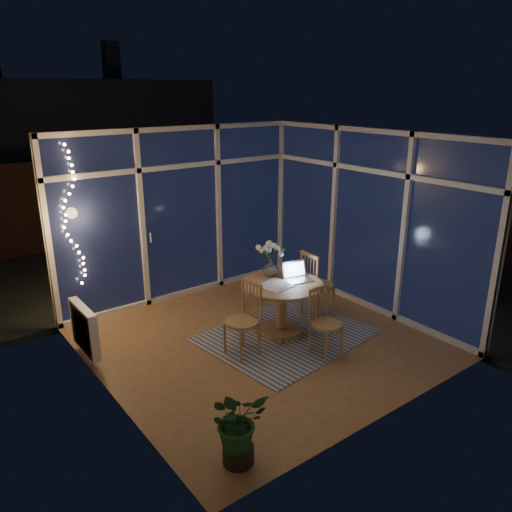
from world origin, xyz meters
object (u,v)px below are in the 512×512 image
Objects in this scene: chair_right at (318,284)px; laptop at (298,272)px; chair_left at (242,320)px; potted_plant at (238,426)px; flower_vase at (271,268)px; chair_front at (327,323)px; dining_table at (282,308)px.

laptop is at bearing 109.49° from chair_right.
potted_plant is at bearing -42.60° from chair_left.
chair_right is at bearing 33.82° from potted_plant.
chair_front is at bearing -88.27° from flower_vase.
flower_vase is (-0.03, 1.05, 0.40)m from chair_front.
chair_right reaches higher than laptop.
chair_front is (-0.67, -0.86, -0.07)m from chair_right.
chair_right is 0.80m from flower_vase.
flower_vase is (-0.71, 0.19, 0.33)m from chair_right.
chair_left is 1.05m from laptop.
dining_table is 0.77m from chair_left.
potted_plant is at bearing -155.98° from chair_front.
chair_left reaches higher than flower_vase.
chair_left is 0.94× the size of chair_right.
chair_left is 4.47× the size of flower_vase.
chair_left reaches higher than dining_table.
flower_vase is at bearing 45.59° from potted_plant.
potted_plant reaches higher than dining_table.
chair_right is (0.75, 0.10, 0.14)m from dining_table.
laptop reaches higher than flower_vase.
dining_table is 0.55m from flower_vase.
flower_vase is (0.79, 0.44, 0.36)m from chair_left.
flower_vase is (0.05, 0.29, 0.47)m from dining_table.
dining_table is at bearing -98.95° from flower_vase.
laptop is (-0.53, -0.16, 0.35)m from chair_right.
flower_vase is at bearing 81.05° from dining_table.
chair_right is 1.31× the size of potted_plant.
chair_front is at bearing 144.19° from chair_right.
laptop reaches higher than dining_table.
chair_left is 1.24× the size of potted_plant.
chair_front is 2.12m from potted_plant.
chair_right is at bearing 51.15° from chair_front.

